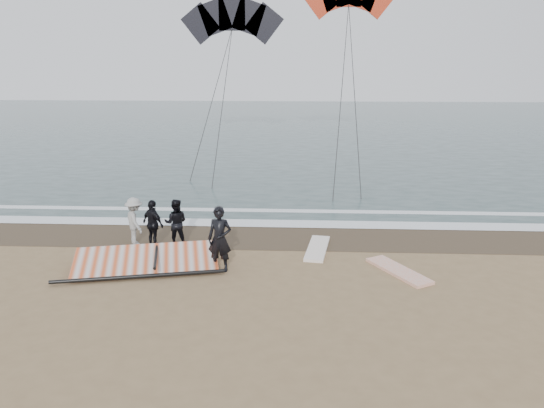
{
  "coord_description": "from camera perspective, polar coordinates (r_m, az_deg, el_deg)",
  "views": [
    {
      "loc": [
        1.13,
        -12.94,
        6.11
      ],
      "look_at": [
        0.35,
        3.0,
        1.6
      ],
      "focal_mm": 35.0,
      "sensor_mm": 36.0,
      "label": 1
    }
  ],
  "objects": [
    {
      "name": "ground",
      "position": [
        14.35,
        -2.01,
        -9.42
      ],
      "size": [
        120.0,
        120.0,
        0.0
      ],
      "primitive_type": "plane",
      "color": "#8C704C",
      "rests_on": "ground"
    },
    {
      "name": "sea",
      "position": [
        46.35,
        1.4,
        8.21
      ],
      "size": [
        120.0,
        54.0,
        0.02
      ],
      "primitive_type": "cube",
      "color": "#233838",
      "rests_on": "ground"
    },
    {
      "name": "wet_sand",
      "position": [
        18.51,
        -0.86,
        -3.48
      ],
      "size": [
        120.0,
        2.8,
        0.01
      ],
      "primitive_type": "cube",
      "color": "#4C3D2B",
      "rests_on": "ground"
    },
    {
      "name": "foam_near",
      "position": [
        19.83,
        -0.6,
        -2.09
      ],
      "size": [
        120.0,
        0.9,
        0.01
      ],
      "primitive_type": "cube",
      "color": "white",
      "rests_on": "sea"
    },
    {
      "name": "foam_far",
      "position": [
        21.45,
        -0.33,
        -0.7
      ],
      "size": [
        120.0,
        0.45,
        0.01
      ],
      "primitive_type": "cube",
      "color": "white",
      "rests_on": "sea"
    },
    {
      "name": "man_main",
      "position": [
        15.42,
        -5.65,
        -3.77
      ],
      "size": [
        0.77,
        0.57,
        1.94
      ],
      "primitive_type": "imported",
      "rotation": [
        0.0,
        0.0,
        -0.16
      ],
      "color": "black",
      "rests_on": "ground"
    },
    {
      "name": "board_white",
      "position": [
        15.96,
        13.46,
        -7.0
      ],
      "size": [
        1.7,
        2.29,
        0.09
      ],
      "primitive_type": "cube",
      "rotation": [
        0.0,
        0.0,
        0.53
      ],
      "color": "silver",
      "rests_on": "ground"
    },
    {
      "name": "board_cream",
      "position": [
        17.32,
        4.9,
        -4.77
      ],
      "size": [
        0.93,
        2.34,
        0.09
      ],
      "primitive_type": "cube",
      "rotation": [
        0.0,
        0.0,
        -0.15
      ],
      "color": "white",
      "rests_on": "ground"
    },
    {
      "name": "trio_cluster",
      "position": [
        17.83,
        -12.71,
        -1.95
      ],
      "size": [
        2.34,
        1.33,
        1.61
      ],
      "color": "black",
      "rests_on": "ground"
    },
    {
      "name": "sail_rig",
      "position": [
        16.26,
        -13.44,
        -6.0
      ],
      "size": [
        4.72,
        2.6,
        0.52
      ],
      "color": "black",
      "rests_on": "ground"
    },
    {
      "name": "kite_dark",
      "position": [
        36.24,
        -4.32,
        18.77
      ],
      "size": [
        7.46,
        6.09,
        14.25
      ],
      "color": "black",
      "rests_on": "ground"
    }
  ]
}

